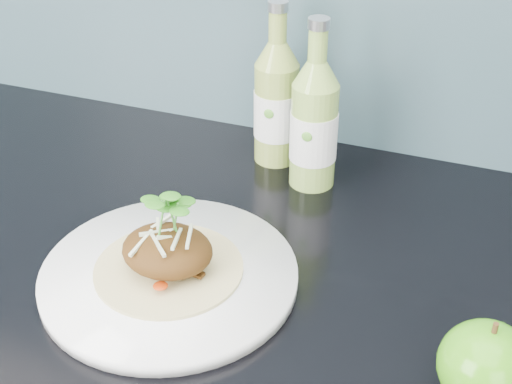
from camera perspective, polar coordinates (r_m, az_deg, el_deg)
dinner_plate at (r=0.80m, az=-6.94°, el=-6.65°), size 0.37×0.37×0.02m
pork_taco at (r=0.78m, az=-7.12°, el=-4.53°), size 0.16×0.16×0.10m
green_apple at (r=0.68m, az=17.91°, el=-13.09°), size 0.10×0.10×0.09m
cider_bottle_left at (r=0.98m, az=1.64°, el=7.13°), size 0.08×0.08×0.23m
cider_bottle_right at (r=0.93m, az=4.66°, el=5.39°), size 0.07×0.07×0.23m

